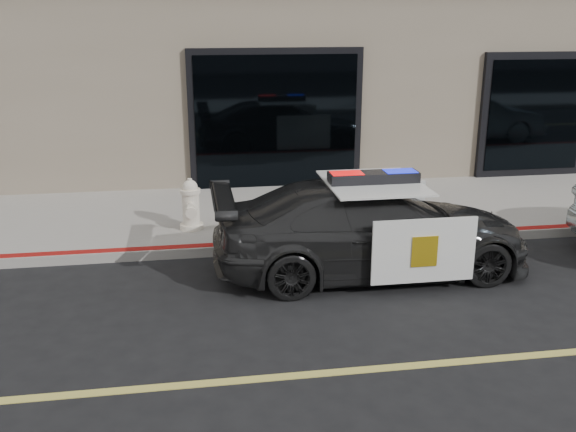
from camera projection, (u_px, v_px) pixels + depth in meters
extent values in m
plane|color=black|center=(462.00, 362.00, 6.76)|extent=(120.00, 120.00, 0.00)
cube|color=gray|center=(344.00, 210.00, 11.68)|extent=(60.00, 3.50, 0.15)
imported|color=black|center=(371.00, 228.00, 8.95)|extent=(1.80, 4.43, 1.29)
cube|color=white|center=(424.00, 251.00, 8.16)|extent=(1.37, 0.03, 0.86)
cube|color=white|center=(382.00, 209.00, 9.89)|extent=(1.37, 0.03, 0.86)
cube|color=white|center=(373.00, 183.00, 8.75)|extent=(1.29, 1.54, 0.02)
cube|color=gold|center=(425.00, 252.00, 8.13)|extent=(0.34, 0.01, 0.41)
cube|color=black|center=(373.00, 177.00, 8.73)|extent=(1.23, 0.32, 0.15)
cube|color=red|center=(347.00, 178.00, 8.67)|extent=(0.43, 0.28, 0.14)
cube|color=#0C19CC|center=(400.00, 176.00, 8.78)|extent=(0.43, 0.28, 0.14)
cylinder|color=white|center=(192.00, 226.00, 10.45)|extent=(0.38, 0.38, 0.08)
cylinder|color=white|center=(191.00, 208.00, 10.35)|extent=(0.28, 0.28, 0.53)
cylinder|color=white|center=(190.00, 191.00, 10.27)|extent=(0.33, 0.33, 0.06)
sphere|color=white|center=(190.00, 187.00, 10.25)|extent=(0.24, 0.24, 0.24)
cylinder|color=white|center=(190.00, 181.00, 10.21)|extent=(0.07, 0.07, 0.07)
cylinder|color=white|center=(191.00, 201.00, 10.50)|extent=(0.14, 0.13, 0.14)
cylinder|color=white|center=(191.00, 207.00, 10.16)|extent=(0.14, 0.13, 0.14)
cylinder|color=white|center=(191.00, 212.00, 10.15)|extent=(0.18, 0.15, 0.18)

